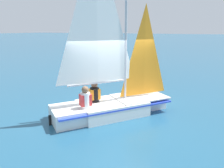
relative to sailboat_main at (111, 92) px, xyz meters
The scene contains 4 objects.
ground_plane 0.80m from the sailboat_main, 127.67° to the right, with size 260.00×260.00×0.00m, color #235675.
sailboat_main is the anchor object (origin of this frame).
sailor_helm 0.58m from the sailboat_main, 27.93° to the left, with size 0.42×0.43×1.16m.
sailor_crew 1.02m from the sailboat_main, 65.40° to the left, with size 0.42×0.43×1.16m.
Camera 1 is at (-3.16, 6.28, 2.85)m, focal length 35.00 mm.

